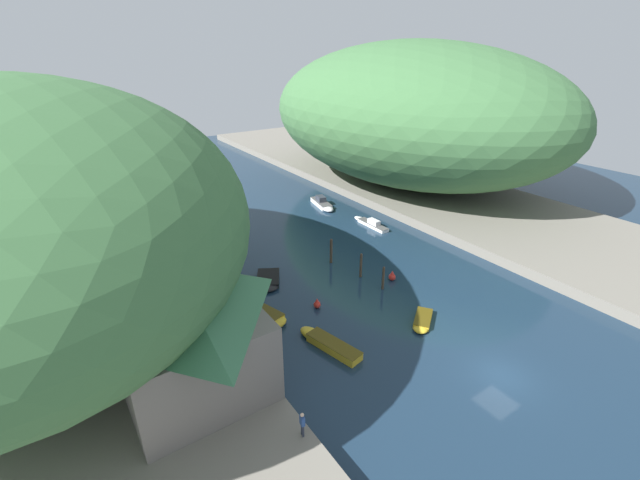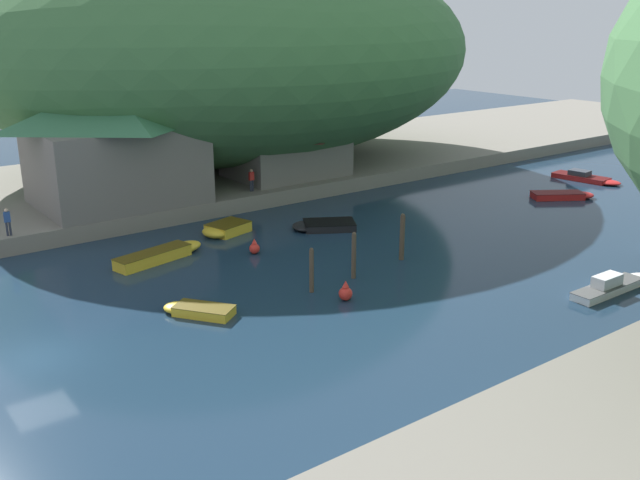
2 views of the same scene
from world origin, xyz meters
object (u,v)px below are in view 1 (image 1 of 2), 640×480
Objects in this scene: boat_navy_launch at (422,322)px; boat_near_quay at (327,343)px; waterfront_building at (183,323)px; boat_small_dinghy at (270,319)px; boat_red_skiff at (323,204)px; boat_cabin_cruiser at (231,211)px; channel_buoy_far at (317,304)px; boat_moored_right at (268,281)px; channel_buoy_near at (392,276)px; person_on_quay at (189,291)px; boathouse_shed at (134,261)px; person_by_boathouse at (302,423)px; boat_white_cruiser at (197,201)px; boat_far_upstream at (370,223)px.

boat_near_quay is at bearing 39.51° from boat_navy_launch.
boat_small_dinghy is at bearing 25.89° from waterfront_building.
boat_red_skiff reaches higher than boat_cabin_cruiser.
channel_buoy_far is at bearing -64.10° from boat_cabin_cruiser.
channel_buoy_near is (10.61, -6.42, 0.16)m from boat_moored_right.
boat_red_skiff reaches higher than boat_small_dinghy.
boat_red_skiff is at bearing -61.73° from person_on_quay.
boat_small_dinghy is 3.41× the size of channel_buoy_near.
boat_small_dinghy reaches higher than boat_navy_launch.
channel_buoy_near is at bearing 178.63° from boat_moored_right.
channel_buoy_near is at bearing -26.88° from boathouse_shed.
person_on_quay is (2.95, 9.12, -3.35)m from waterfront_building.
person_by_boathouse is (-14.89, -4.76, 1.87)m from boat_navy_launch.
boat_white_cruiser is 46.10m from person_by_boathouse.
boathouse_shed is 26.09m from boat_navy_launch.
boat_red_skiff reaches higher than channel_buoy_far.
boathouse_shed reaches higher than boat_moored_right.
boat_far_upstream is 1.70× the size of boat_navy_launch.
boat_near_quay is 6.29× the size of channel_buoy_far.
boat_small_dinghy is at bearing -52.16° from boathouse_shed.
waterfront_building is 10.24m from boat_small_dinghy.
boat_white_cruiser is 3.59× the size of person_on_quay.
boat_near_quay is 1.00× the size of boat_white_cruiser.
boat_moored_right is (2.91, 5.87, -0.09)m from boat_small_dinghy.
boat_near_quay is 9.67m from person_by_boathouse.
waterfront_building is at bearing -151.70° from boat_far_upstream.
boat_navy_launch is 2.15× the size of person_on_quay.
person_on_quay reaches higher than boat_small_dinghy.
boat_white_cruiser is (13.15, 36.70, -5.20)m from waterfront_building.
boat_cabin_cruiser is (-13.24, 14.47, -0.06)m from boat_far_upstream.
channel_buoy_far is 14.87m from person_by_boathouse.
boat_red_skiff is at bearing 73.82° from channel_buoy_near.
boat_navy_launch is (8.36, -2.15, -0.11)m from boat_near_quay.
person_by_boathouse is at bearing -74.75° from boat_cabin_cruiser.
boat_near_quay is 12.95m from person_on_quay.
boat_far_upstream reaches higher than boat_moored_right.
person_by_boathouse reaches higher than boat_far_upstream.
boathouse_shed is 29.88m from boat_red_skiff.
person_by_boathouse is at bearing -20.34° from boat_white_cruiser.
boat_moored_right is 2.79× the size of person_on_quay.
person_on_quay is 17.51m from person_by_boathouse.
boat_red_skiff is at bearing 9.02° from boat_cabin_cruiser.
boat_red_skiff is at bearing -149.70° from boat_small_dinghy.
boat_near_quay is at bearing -12.89° from boat_white_cruiser.
waterfront_building is 1.91× the size of boat_white_cruiser.
boat_red_skiff is at bearing 97.47° from boat_far_upstream.
channel_buoy_far is (-8.97, 0.10, -0.04)m from channel_buoy_near.
boat_white_cruiser is (13.25, 22.42, -3.48)m from boathouse_shed.
boat_near_quay is 1.23× the size of boat_cabin_cruiser.
boat_white_cruiser is at bearing 72.54° from boat_near_quay.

